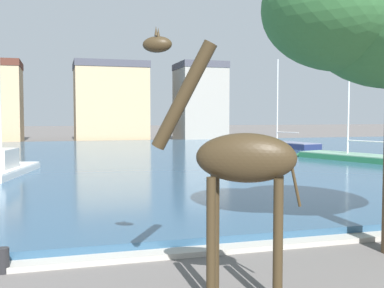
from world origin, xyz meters
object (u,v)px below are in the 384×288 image
object	(u,v)px
sailboat_navy	(275,145)
sailboat_white	(1,169)
sailboat_green	(345,158)
giraffe_statue	(237,163)
mooring_bollard	(3,261)

from	to	relation	value
sailboat_navy	sailboat_white	world-z (taller)	sailboat_white
sailboat_green	sailboat_navy	bearing A→B (deg)	84.37
sailboat_navy	sailboat_green	distance (m)	12.56
sailboat_green	sailboat_white	bearing A→B (deg)	-174.28
giraffe_statue	sailboat_white	xyz separation A→B (m)	(-5.43, 17.05, -1.80)
giraffe_statue	sailboat_green	bearing A→B (deg)	51.73
giraffe_statue	sailboat_green	world-z (taller)	sailboat_green
sailboat_green	mooring_bollard	bearing A→B (deg)	-139.00
sailboat_navy	sailboat_green	size ratio (longest dim) A/B	1.09
giraffe_statue	sailboat_navy	world-z (taller)	sailboat_navy
giraffe_statue	mooring_bollard	xyz separation A→B (m)	(-3.84, 2.66, -2.07)
sailboat_navy	mooring_bollard	world-z (taller)	sailboat_navy
giraffe_statue	mooring_bollard	distance (m)	5.11
giraffe_statue	sailboat_green	xyz separation A→B (m)	(15.07, 19.11, -1.97)
giraffe_statue	mooring_bollard	size ratio (longest dim) A/B	9.08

